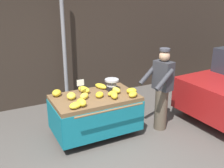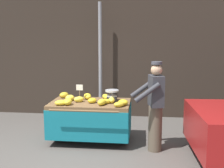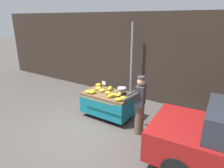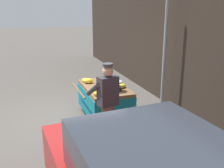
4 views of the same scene
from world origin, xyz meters
The scene contains 20 objects.
ground_plane centered at (0.00, 0.00, 0.00)m, with size 60.00×60.00×0.00m, color #514C47.
back_wall centered at (0.00, 3.17, 1.71)m, with size 16.00×0.24×3.41m, color #332821.
street_pole centered at (0.20, 2.70, 1.52)m, with size 0.09×0.09×3.05m, color gray.
banana_cart centered at (0.24, 1.02, 0.61)m, with size 1.65×1.18×0.84m.
weighing_scale centered at (0.68, 1.16, 0.96)m, with size 0.28×0.28×0.24m.
price_sign centered at (0.00, 1.13, 1.09)m, with size 0.14×0.01×0.34m.
banana_bunch_0 centered at (0.94, 0.82, 0.90)m, with size 0.16×0.20×0.12m, color gold.
banana_bunch_1 centered at (0.53, 0.76, 0.90)m, with size 0.13×0.24×0.12m, color yellow.
banana_bunch_2 centered at (-0.41, 1.36, 0.90)m, with size 0.17×0.22×0.13m, color gold.
banana_bunch_3 centered at (0.13, 1.31, 0.90)m, with size 0.16×0.30×0.12m, color yellow.
banana_bunch_4 centered at (-0.14, 0.71, 0.91)m, with size 0.15×0.24×0.13m, color yellow.
banana_bunch_5 centered at (0.56, 0.89, 0.89)m, with size 0.11×0.25×0.10m, color gold.
banana_bunch_6 centered at (-0.20, 1.10, 0.90)m, with size 0.17×0.22×0.12m, color yellow.
banana_bunch_7 centered at (0.01, 0.99, 0.90)m, with size 0.13×0.21×0.12m, color yellow.
banana_bunch_8 centered at (0.69, 0.99, 0.90)m, with size 0.13×0.20×0.11m, color yellow.
banana_bunch_9 centered at (-0.27, 0.67, 0.89)m, with size 0.17×0.24×0.10m, color yellow.
banana_bunch_10 centered at (0.88, 0.66, 0.89)m, with size 0.15×0.22×0.10m, color gold.
banana_bunch_11 centered at (0.53, 1.35, 0.89)m, with size 0.14×0.30×0.10m, color yellow.
banana_bunch_12 centered at (0.30, 0.93, 0.89)m, with size 0.15×0.20×0.10m, color gold.
vendor_person centered at (1.55, 0.65, 0.87)m, with size 0.65×0.60×1.71m.
Camera 3 is at (3.64, -3.92, 3.18)m, focal length 31.48 mm.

